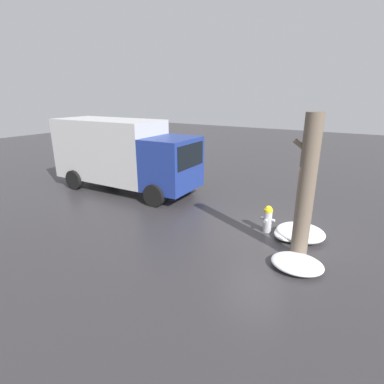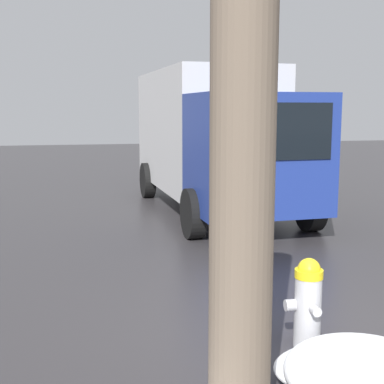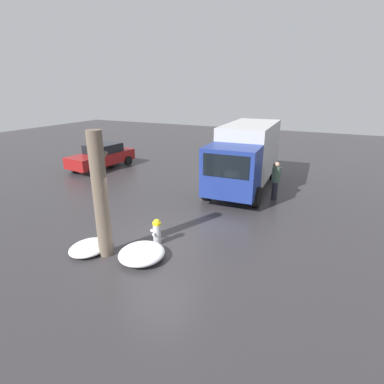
{
  "view_description": "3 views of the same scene",
  "coord_description": "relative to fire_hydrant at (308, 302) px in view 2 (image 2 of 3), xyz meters",
  "views": [
    {
      "loc": [
        -2.66,
        8.71,
        4.21
      ],
      "look_at": [
        3.07,
        -0.33,
        0.71
      ],
      "focal_mm": 28.0,
      "sensor_mm": 36.0,
      "label": 1
    },
    {
      "loc": [
        -4.58,
        2.15,
        2.31
      ],
      "look_at": [
        3.85,
        0.31,
        0.95
      ],
      "focal_mm": 50.0,
      "sensor_mm": 36.0,
      "label": 2
    },
    {
      "loc": [
        -7.45,
        -4.83,
        4.91
      ],
      "look_at": [
        3.12,
        0.22,
        0.79
      ],
      "focal_mm": 28.0,
      "sensor_mm": 36.0,
      "label": 3
    }
  ],
  "objects": [
    {
      "name": "pedestrian",
      "position": [
        5.91,
        -2.66,
        0.5
      ],
      "size": [
        0.38,
        0.38,
        1.76
      ],
      "rotation": [
        0.0,
        0.0,
        2.03
      ],
      "color": "#23232D",
      "rests_on": "ground_plane"
    },
    {
      "name": "ground_plane",
      "position": [
        -0.0,
        -0.0,
        -0.46
      ],
      "size": [
        60.0,
        60.0,
        0.0
      ],
      "primitive_type": "plane",
      "color": "#333033"
    },
    {
      "name": "fire_hydrant",
      "position": [
        0.0,
        0.0,
        0.0
      ],
      "size": [
        0.46,
        0.37,
        0.89
      ],
      "rotation": [
        0.0,
        0.0,
        1.54
      ],
      "color": "#B7B7BC",
      "rests_on": "ground_plane"
    },
    {
      "name": "tree_trunk",
      "position": [
        -1.24,
        1.08,
        1.47
      ],
      "size": [
        0.66,
        0.44,
        3.83
      ],
      "color": "#6B5B4C",
      "rests_on": "ground_plane"
    },
    {
      "name": "delivery_truck",
      "position": [
        7.13,
        -0.9,
        1.26
      ],
      "size": [
        6.93,
        2.81,
        3.16
      ],
      "rotation": [
        0.0,
        0.0,
        1.61
      ],
      "color": "navy",
      "rests_on": "ground_plane"
    },
    {
      "name": "snow_pile_by_tree",
      "position": [
        -1.01,
        -0.09,
        -0.26
      ],
      "size": [
        1.45,
        1.36,
        0.39
      ],
      "color": "white",
      "rests_on": "ground_plane"
    },
    {
      "name": "snow_pile_by_hydrant",
      "position": [
        -0.7,
        0.01,
        -0.33
      ],
      "size": [
        0.87,
        1.17,
        0.25
      ],
      "color": "white",
      "rests_on": "ground_plane"
    }
  ]
}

